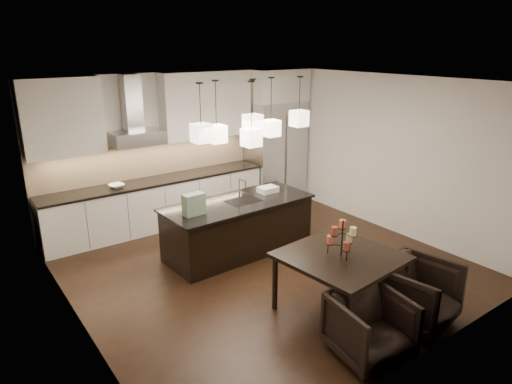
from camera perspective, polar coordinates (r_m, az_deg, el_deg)
floor at (r=7.22m, az=0.95°, el=-9.19°), size 5.50×5.50×0.02m
ceiling at (r=6.43m, az=1.08°, el=13.74°), size 5.50×5.50×0.02m
wall_back at (r=8.98m, az=-9.70°, el=5.65°), size 5.50×0.02×2.80m
wall_front at (r=4.91m, az=20.87°, el=-5.95°), size 5.50×0.02×2.80m
wall_left at (r=5.57m, az=-22.36°, el=-3.28°), size 0.02×5.50×2.80m
wall_right at (r=8.58m, az=15.95°, el=4.63°), size 0.02×5.50×2.80m
refrigerator at (r=9.83m, az=2.44°, el=5.04°), size 1.20×0.72×2.15m
fridge_panel at (r=9.61m, az=2.56°, el=13.19°), size 1.26×0.72×0.65m
lower_cabinets at (r=8.70m, az=-12.06°, el=-1.49°), size 4.21×0.62×0.88m
countertop at (r=8.56m, az=-12.26°, el=1.41°), size 4.21×0.66×0.04m
backsplash at (r=8.74m, az=-13.21°, el=3.97°), size 4.21×0.02×0.63m
upper_cab_left at (r=7.97m, az=-23.13°, el=8.57°), size 1.25×0.35×1.25m
upper_cab_right at (r=8.94m, az=-6.19°, el=10.79°), size 1.85×0.35×1.25m
hood_canopy at (r=8.30m, az=-14.67°, el=6.55°), size 0.90×0.52×0.24m
hood_chimney at (r=8.31m, az=-15.30°, el=10.72°), size 0.30×0.28×0.96m
fruit_bowl at (r=8.24m, az=-17.03°, el=0.73°), size 0.28×0.28×0.06m
island_body at (r=7.50m, az=-2.23°, el=-4.50°), size 2.41×1.03×0.84m
island_top at (r=7.34m, az=-2.27°, el=-1.35°), size 2.49×1.10×0.04m
faucet at (r=7.40m, az=-2.12°, el=0.46°), size 0.10×0.23×0.36m
tote_bag at (r=6.79m, az=-7.78°, el=-1.53°), size 0.33×0.18×0.32m
food_container at (r=7.78m, az=1.50°, el=0.32°), size 0.33×0.24×0.10m
dining_table at (r=6.01m, az=10.37°, el=-11.14°), size 1.44×1.44×0.79m
candelabra at (r=5.73m, az=10.72°, el=-5.65°), size 0.41×0.41×0.46m
candle_a at (r=5.86m, az=11.60°, el=-5.65°), size 0.09×0.09×0.11m
candle_b at (r=5.77m, az=9.25°, el=-5.90°), size 0.09×0.09×0.11m
candle_c at (r=5.63m, az=11.24°, el=-6.65°), size 0.09×0.09×0.11m
candle_d at (r=5.82m, az=10.77°, el=-3.94°), size 0.09×0.09×0.11m
candle_e at (r=5.59m, az=9.76°, el=-4.82°), size 0.09×0.09×0.11m
candle_f at (r=5.62m, az=12.03°, el=-4.84°), size 0.09×0.09×0.11m
armchair_left at (r=5.32m, az=14.07°, el=-16.07°), size 0.88×0.90×0.72m
armchair_right at (r=6.04m, az=19.57°, el=-11.83°), size 0.98×1.00×0.79m
pendant_a at (r=6.43m, az=-6.86°, el=7.32°), size 0.24×0.24×0.26m
pendant_b at (r=6.84m, az=-4.95°, el=7.24°), size 0.24×0.24×0.26m
pendant_c at (r=7.03m, az=-0.41°, el=8.63°), size 0.24×0.24×0.26m
pendant_d at (r=7.40m, az=1.87°, el=7.98°), size 0.24×0.24×0.26m
pendant_e at (r=7.60m, az=5.40°, el=9.15°), size 0.24×0.24×0.26m
pendant_f at (r=6.71m, az=-0.59°, el=6.83°), size 0.24×0.24×0.26m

